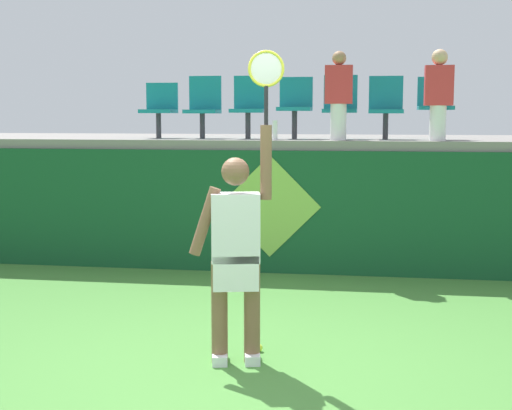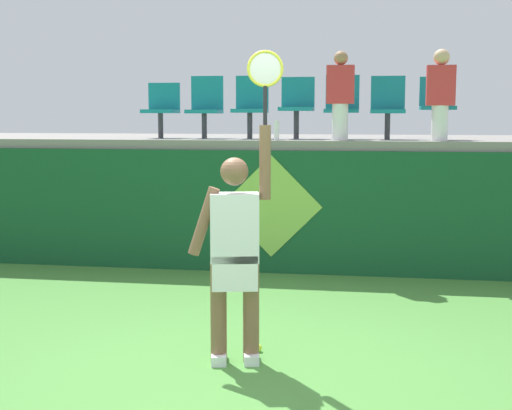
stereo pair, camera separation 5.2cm
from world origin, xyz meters
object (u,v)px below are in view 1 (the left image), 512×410
at_px(tennis_ball, 259,348).
at_px(stadium_chair_2, 249,104).
at_px(tennis_player, 236,249).
at_px(stadium_chair_3, 295,104).
at_px(stadium_chair_6, 435,103).
at_px(stadium_chair_1, 204,105).
at_px(stadium_chair_5, 386,105).
at_px(water_bottle, 275,130).
at_px(stadium_chair_0, 160,107).
at_px(spectator_1, 439,93).
at_px(spectator_0, 339,94).
at_px(stadium_chair_4, 340,104).

distance_m(tennis_ball, stadium_chair_2, 4.41).
bearing_deg(tennis_ball, tennis_player, -116.38).
relative_size(stadium_chair_3, stadium_chair_6, 1.01).
relative_size(stadium_chair_1, stadium_chair_5, 1.02).
distance_m(water_bottle, stadium_chair_3, 0.70).
bearing_deg(stadium_chair_0, stadium_chair_5, 0.16).
bearing_deg(stadium_chair_0, stadium_chair_6, 0.01).
distance_m(water_bottle, stadium_chair_0, 1.78).
height_order(tennis_ball, stadium_chair_3, stadium_chair_3).
bearing_deg(stadium_chair_3, spectator_1, -14.35).
bearing_deg(spectator_0, tennis_ball, -98.19).
bearing_deg(stadium_chair_3, spectator_0, -36.80).
xyz_separation_m(water_bottle, stadium_chair_5, (1.37, 0.59, 0.32)).
bearing_deg(stadium_chair_2, tennis_ball, -79.30).
height_order(tennis_ball, stadium_chair_4, stadium_chair_4).
xyz_separation_m(stadium_chair_1, spectator_0, (1.83, -0.45, 0.12)).
distance_m(tennis_player, stadium_chair_6, 4.64).
distance_m(stadium_chair_0, spectator_0, 2.48).
height_order(tennis_player, water_bottle, tennis_player).
relative_size(tennis_player, spectator_1, 2.23).
distance_m(stadium_chair_1, stadium_chair_6, 3.04).
bearing_deg(stadium_chair_4, stadium_chair_3, -179.47).
relative_size(tennis_player, water_bottle, 10.01).
bearing_deg(stadium_chair_3, stadium_chair_4, 0.53).
relative_size(water_bottle, stadium_chair_5, 0.30).
height_order(tennis_player, stadium_chair_2, stadium_chair_2).
height_order(stadium_chair_2, spectator_1, spectator_1).
relative_size(stadium_chair_3, spectator_0, 0.74).
xyz_separation_m(stadium_chair_1, stadium_chair_3, (1.24, -0.01, 0.01)).
xyz_separation_m(water_bottle, stadium_chair_1, (-1.05, 0.59, 0.33)).
height_order(tennis_ball, stadium_chair_1, stadium_chair_1).
xyz_separation_m(stadium_chair_3, stadium_chair_6, (1.80, -0.00, 0.00)).
bearing_deg(stadium_chair_0, spectator_0, -10.18).
xyz_separation_m(stadium_chair_1, stadium_chair_2, (0.62, -0.00, 0.00)).
xyz_separation_m(stadium_chair_3, spectator_1, (1.80, -0.46, 0.12)).
relative_size(water_bottle, stadium_chair_3, 0.30).
height_order(water_bottle, stadium_chair_1, stadium_chair_1).
xyz_separation_m(stadium_chair_4, stadium_chair_6, (1.21, -0.01, 0.01)).
height_order(water_bottle, stadium_chair_6, stadium_chair_6).
height_order(stadium_chair_0, spectator_0, spectator_0).
bearing_deg(stadium_chair_1, stadium_chair_4, -0.04).
distance_m(tennis_player, stadium_chair_3, 4.27).
relative_size(stadium_chair_2, spectator_1, 0.76).
relative_size(tennis_player, stadium_chair_4, 2.95).
bearing_deg(stadium_chair_0, tennis_player, -66.10).
height_order(tennis_player, tennis_ball, tennis_player).
xyz_separation_m(stadium_chair_4, spectator_0, (-0.00, -0.45, 0.12)).
xyz_separation_m(stadium_chair_1, stadium_chair_4, (1.83, -0.00, 0.00)).
bearing_deg(stadium_chair_5, spectator_0, -142.90).
distance_m(water_bottle, spectator_0, 0.91).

